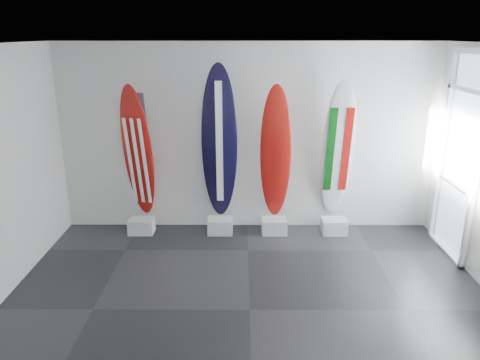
{
  "coord_description": "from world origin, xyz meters",
  "views": [
    {
      "loc": [
        -0.09,
        -4.64,
        3.11
      ],
      "look_at": [
        -0.12,
        1.4,
        1.16
      ],
      "focal_mm": 34.11,
      "sensor_mm": 36.0,
      "label": 1
    }
  ],
  "objects_px": {
    "surfboard_usa": "(138,153)",
    "surfboard_swiss": "(276,153)",
    "surfboard_navy": "(219,143)",
    "surfboard_italy": "(338,150)"
  },
  "relations": [
    {
      "from": "surfboard_navy",
      "to": "surfboard_italy",
      "type": "relative_size",
      "value": 1.09
    },
    {
      "from": "surfboard_navy",
      "to": "surfboard_italy",
      "type": "height_order",
      "value": "surfboard_navy"
    },
    {
      "from": "surfboard_usa",
      "to": "surfboard_italy",
      "type": "height_order",
      "value": "surfboard_italy"
    },
    {
      "from": "surfboard_usa",
      "to": "surfboard_swiss",
      "type": "relative_size",
      "value": 1.01
    },
    {
      "from": "surfboard_usa",
      "to": "surfboard_swiss",
      "type": "xyz_separation_m",
      "value": [
        2.16,
        0.0,
        -0.0
      ]
    },
    {
      "from": "surfboard_usa",
      "to": "surfboard_italy",
      "type": "distance_m",
      "value": 3.14
    },
    {
      "from": "surfboard_usa",
      "to": "surfboard_swiss",
      "type": "distance_m",
      "value": 2.16
    },
    {
      "from": "surfboard_italy",
      "to": "surfboard_swiss",
      "type": "bearing_deg",
      "value": -179.97
    },
    {
      "from": "surfboard_navy",
      "to": "surfboard_italy",
      "type": "bearing_deg",
      "value": -0.45
    },
    {
      "from": "surfboard_navy",
      "to": "surfboard_italy",
      "type": "distance_m",
      "value": 1.85
    }
  ]
}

